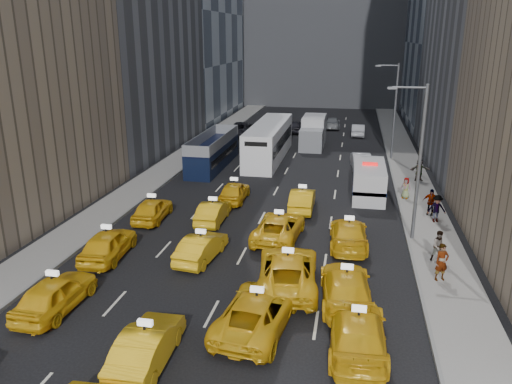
# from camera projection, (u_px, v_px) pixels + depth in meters

# --- Properties ---
(ground) EXTENTS (160.00, 160.00, 0.00)m
(ground) POSITION_uv_depth(u_px,v_px,m) (198.00, 340.00, 19.67)
(ground) COLOR black
(ground) RESTS_ON ground
(sidewalk_west) EXTENTS (3.00, 90.00, 0.15)m
(sidewalk_west) POSITION_uv_depth(u_px,v_px,m) (170.00, 167.00, 44.95)
(sidewalk_west) COLOR gray
(sidewalk_west) RESTS_ON ground
(sidewalk_east) EXTENTS (3.00, 90.00, 0.15)m
(sidewalk_east) POSITION_uv_depth(u_px,v_px,m) (411.00, 180.00, 41.10)
(sidewalk_east) COLOR gray
(sidewalk_east) RESTS_ON ground
(curb_west) EXTENTS (0.15, 90.00, 0.18)m
(curb_west) POSITION_uv_depth(u_px,v_px,m) (185.00, 168.00, 44.68)
(curb_west) COLOR slate
(curb_west) RESTS_ON ground
(curb_east) EXTENTS (0.15, 90.00, 0.18)m
(curb_east) POSITION_uv_depth(u_px,v_px,m) (393.00, 178.00, 41.36)
(curb_east) COLOR slate
(curb_east) RESTS_ON ground
(streetlight_near) EXTENTS (2.15, 0.22, 9.00)m
(streetlight_near) POSITION_uv_depth(u_px,v_px,m) (418.00, 159.00, 27.72)
(streetlight_near) COLOR #595B60
(streetlight_near) RESTS_ON ground
(streetlight_far) EXTENTS (2.15, 0.22, 9.00)m
(streetlight_far) POSITION_uv_depth(u_px,v_px,m) (394.00, 108.00, 46.43)
(streetlight_far) COLOR #595B60
(streetlight_far) RESTS_ON ground
(taxi_4) EXTENTS (1.96, 4.62, 1.56)m
(taxi_4) POSITION_uv_depth(u_px,v_px,m) (55.00, 294.00, 21.60)
(taxi_4) COLOR #ECB013
(taxi_4) RESTS_ON ground
(taxi_5) EXTENTS (1.67, 4.52, 1.48)m
(taxi_5) POSITION_uv_depth(u_px,v_px,m) (147.00, 346.00, 18.08)
(taxi_5) COLOR #ECB013
(taxi_5) RESTS_ON ground
(taxi_6) EXTENTS (3.21, 5.81, 1.54)m
(taxi_6) POSITION_uv_depth(u_px,v_px,m) (257.00, 311.00, 20.27)
(taxi_6) COLOR #ECB013
(taxi_6) RESTS_ON ground
(taxi_7) EXTENTS (2.34, 5.37, 1.54)m
(taxi_7) POSITION_uv_depth(u_px,v_px,m) (358.00, 332.00, 18.88)
(taxi_7) COLOR #ECB013
(taxi_7) RESTS_ON ground
(taxi_8) EXTENTS (2.11, 4.68, 1.56)m
(taxi_8) POSITION_uv_depth(u_px,v_px,m) (108.00, 244.00, 26.72)
(taxi_8) COLOR #ECB013
(taxi_8) RESTS_ON ground
(taxi_9) EXTENTS (1.97, 4.38, 1.40)m
(taxi_9) POSITION_uv_depth(u_px,v_px,m) (201.00, 247.00, 26.53)
(taxi_9) COLOR #ECB013
(taxi_9) RESTS_ON ground
(taxi_10) EXTENTS (3.36, 6.24, 1.66)m
(taxi_10) POSITION_uv_depth(u_px,v_px,m) (288.00, 271.00, 23.62)
(taxi_10) COLOR #ECB013
(taxi_10) RESTS_ON ground
(taxi_11) EXTENTS (2.64, 5.56, 1.57)m
(taxi_11) POSITION_uv_depth(u_px,v_px,m) (346.00, 287.00, 22.18)
(taxi_11) COLOR #ECB013
(taxi_11) RESTS_ON ground
(taxi_12) EXTENTS (1.89, 4.30, 1.44)m
(taxi_12) POSITION_uv_depth(u_px,v_px,m) (152.00, 209.00, 32.21)
(taxi_12) COLOR #ECB013
(taxi_12) RESTS_ON ground
(taxi_13) EXTENTS (1.46, 4.12, 1.36)m
(taxi_13) POSITION_uv_depth(u_px,v_px,m) (213.00, 212.00, 31.86)
(taxi_13) COLOR #ECB013
(taxi_13) RESTS_ON ground
(taxi_14) EXTENTS (2.81, 5.48, 1.48)m
(taxi_14) POSITION_uv_depth(u_px,v_px,m) (279.00, 227.00, 29.17)
(taxi_14) COLOR #ECB013
(taxi_14) RESTS_ON ground
(taxi_15) EXTENTS (2.32, 5.19, 1.48)m
(taxi_15) POSITION_uv_depth(u_px,v_px,m) (349.00, 234.00, 28.21)
(taxi_15) COLOR #ECB013
(taxi_15) RESTS_ON ground
(taxi_16) EXTENTS (1.73, 4.23, 1.44)m
(taxi_16) POSITION_uv_depth(u_px,v_px,m) (234.00, 191.00, 35.86)
(taxi_16) COLOR #ECB013
(taxi_16) RESTS_ON ground
(taxi_17) EXTENTS (1.63, 4.48, 1.47)m
(taxi_17) POSITION_uv_depth(u_px,v_px,m) (302.00, 200.00, 34.06)
(taxi_17) COLOR #ECB013
(taxi_17) RESTS_ON ground
(nypd_van) EXTENTS (2.98, 6.16, 2.55)m
(nypd_van) POSITION_uv_depth(u_px,v_px,m) (369.00, 181.00, 36.86)
(nypd_van) COLOR silver
(nypd_van) RESTS_ON ground
(double_decker) EXTENTS (3.31, 10.31, 2.95)m
(double_decker) POSITION_uv_depth(u_px,v_px,m) (213.00, 151.00, 45.01)
(double_decker) COLOR black
(double_decker) RESTS_ON ground
(city_bus) EXTENTS (4.08, 13.43, 3.42)m
(city_bus) POSITION_uv_depth(u_px,v_px,m) (269.00, 141.00, 47.86)
(city_bus) COLOR white
(city_bus) RESTS_ON ground
(box_truck) EXTENTS (2.69, 6.95, 3.13)m
(box_truck) POSITION_uv_depth(u_px,v_px,m) (313.00, 132.00, 53.13)
(box_truck) COLOR silver
(box_truck) RESTS_ON ground
(misc_car_0) EXTENTS (1.95, 4.60, 1.48)m
(misc_car_0) POSITION_uv_depth(u_px,v_px,m) (360.00, 160.00, 44.66)
(misc_car_0) COLOR #ACAFB4
(misc_car_0) RESTS_ON ground
(misc_car_1) EXTENTS (2.94, 6.07, 1.67)m
(misc_car_1) POSITION_uv_depth(u_px,v_px,m) (242.00, 129.00, 58.93)
(misc_car_1) COLOR black
(misc_car_1) RESTS_ON ground
(misc_car_2) EXTENTS (2.23, 4.86, 1.38)m
(misc_car_2) POSITION_uv_depth(u_px,v_px,m) (332.00, 123.00, 63.74)
(misc_car_2) COLOR gray
(misc_car_2) RESTS_ON ground
(misc_car_3) EXTENTS (1.83, 4.46, 1.51)m
(misc_car_3) POSITION_uv_depth(u_px,v_px,m) (296.00, 126.00, 61.04)
(misc_car_3) COLOR black
(misc_car_3) RESTS_ON ground
(misc_car_4) EXTENTS (1.51, 4.24, 1.39)m
(misc_car_4) POSITION_uv_depth(u_px,v_px,m) (358.00, 130.00, 58.94)
(misc_car_4) COLOR #A1A3A8
(misc_car_4) RESTS_ON ground
(pedestrian_0) EXTENTS (0.80, 0.68, 1.87)m
(pedestrian_0) POSITION_uv_depth(u_px,v_px,m) (442.00, 262.00, 23.90)
(pedestrian_0) COLOR gray
(pedestrian_0) RESTS_ON sidewalk_east
(pedestrian_1) EXTENTS (0.87, 0.56, 1.67)m
(pedestrian_1) POSITION_uv_depth(u_px,v_px,m) (439.00, 246.00, 25.95)
(pedestrian_1) COLOR gray
(pedestrian_1) RESTS_ON sidewalk_east
(pedestrian_2) EXTENTS (1.22, 0.70, 1.78)m
(pedestrian_2) POSITION_uv_depth(u_px,v_px,m) (437.00, 209.00, 31.39)
(pedestrian_2) COLOR gray
(pedestrian_2) RESTS_ON sidewalk_east
(pedestrian_3) EXTENTS (1.13, 0.77, 1.76)m
(pedestrian_3) POSITION_uv_depth(u_px,v_px,m) (431.00, 202.00, 32.64)
(pedestrian_3) COLOR gray
(pedestrian_3) RESTS_ON sidewalk_east
(pedestrian_4) EXTENTS (0.85, 0.67, 1.54)m
(pedestrian_4) POSITION_uv_depth(u_px,v_px,m) (406.00, 188.00, 35.98)
(pedestrian_4) COLOR gray
(pedestrian_4) RESTS_ON sidewalk_east
(pedestrian_5) EXTENTS (1.73, 0.91, 1.79)m
(pedestrian_5) POSITION_uv_depth(u_px,v_px,m) (419.00, 170.00, 40.32)
(pedestrian_5) COLOR gray
(pedestrian_5) RESTS_ON sidewalk_east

